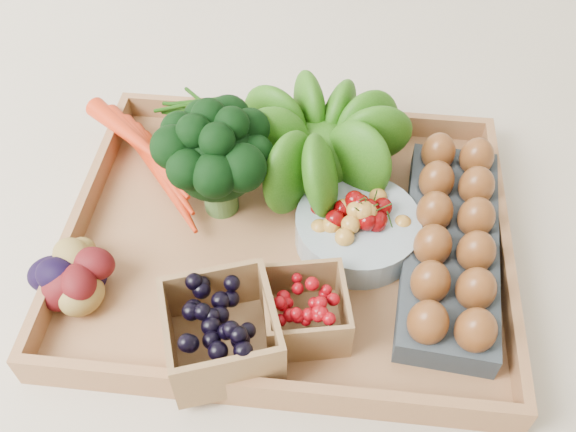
# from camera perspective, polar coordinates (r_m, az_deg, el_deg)

# --- Properties ---
(ground) EXTENTS (4.00, 4.00, 0.00)m
(ground) POSITION_cam_1_polar(r_m,az_deg,el_deg) (0.84, -0.00, -2.65)
(ground) COLOR beige
(ground) RESTS_ON ground
(tray) EXTENTS (0.55, 0.45, 0.01)m
(tray) POSITION_cam_1_polar(r_m,az_deg,el_deg) (0.83, -0.00, -2.33)
(tray) COLOR #AA7447
(tray) RESTS_ON ground
(carrots) EXTENTS (0.20, 0.15, 0.05)m
(carrots) POSITION_cam_1_polar(r_m,az_deg,el_deg) (0.91, -11.73, 4.78)
(carrots) COLOR red
(carrots) RESTS_ON tray
(lettuce) EXTENTS (0.15, 0.15, 0.15)m
(lettuce) POSITION_cam_1_polar(r_m,az_deg,el_deg) (0.85, 3.09, 7.02)
(lettuce) COLOR #19500C
(lettuce) RESTS_ON tray
(broccoli) EXTENTS (0.15, 0.15, 0.12)m
(broccoli) POSITION_cam_1_polar(r_m,az_deg,el_deg) (0.82, -6.20, 3.55)
(broccoli) COLOR black
(broccoli) RESTS_ON tray
(cherry_bowl) EXTENTS (0.16, 0.16, 0.04)m
(cherry_bowl) POSITION_cam_1_polar(r_m,az_deg,el_deg) (0.82, 6.17, -1.18)
(cherry_bowl) COLOR #8C9EA5
(cherry_bowl) RESTS_ON tray
(egg_carton) EXTENTS (0.14, 0.33, 0.04)m
(egg_carton) POSITION_cam_1_polar(r_m,az_deg,el_deg) (0.82, 14.17, -2.75)
(egg_carton) COLOR #353E44
(egg_carton) RESTS_ON tray
(potatoes) EXTENTS (0.14, 0.14, 0.08)m
(potatoes) POSITION_cam_1_polar(r_m,az_deg,el_deg) (0.79, -18.42, -4.45)
(potatoes) COLOR #480B0E
(potatoes) RESTS_ON tray
(punnet_blackberry) EXTENTS (0.15, 0.15, 0.08)m
(punnet_blackberry) POSITION_cam_1_polar(r_m,az_deg,el_deg) (0.71, -5.94, -10.19)
(punnet_blackberry) COLOR black
(punnet_blackberry) RESTS_ON tray
(punnet_raspberry) EXTENTS (0.11, 0.11, 0.06)m
(punnet_raspberry) POSITION_cam_1_polar(r_m,az_deg,el_deg) (0.73, 1.55, -8.36)
(punnet_raspberry) COLOR maroon
(punnet_raspberry) RESTS_ON tray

